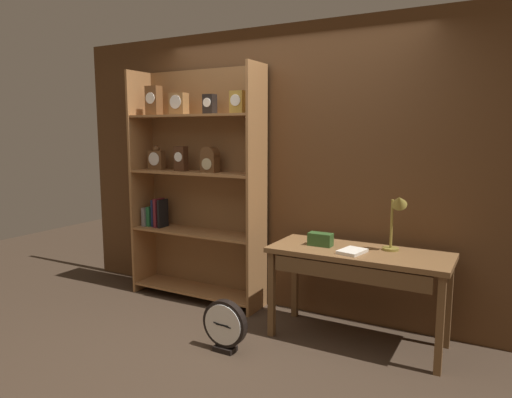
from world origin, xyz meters
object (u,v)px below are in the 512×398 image
(bookshelf, at_px, (195,184))
(toolbox_small, at_px, (320,239))
(round_clock_large, at_px, (225,325))
(open_repair_manual, at_px, (352,251))
(workbench, at_px, (358,263))
(desk_lamp, at_px, (397,213))

(bookshelf, xyz_separation_m, toolbox_small, (1.40, -0.22, -0.36))
(round_clock_large, bearing_deg, open_repair_manual, 34.51)
(bookshelf, height_order, workbench, bookshelf)
(workbench, bearing_deg, open_repair_manual, -107.76)
(round_clock_large, bearing_deg, desk_lamp, 34.54)
(open_repair_manual, bearing_deg, desk_lamp, 46.39)
(bookshelf, distance_m, toolbox_small, 1.46)
(workbench, height_order, round_clock_large, workbench)
(open_repair_manual, bearing_deg, workbench, 84.02)
(workbench, distance_m, toolbox_small, 0.35)
(desk_lamp, height_order, toolbox_small, desk_lamp)
(bookshelf, bearing_deg, workbench, -8.02)
(bookshelf, bearing_deg, round_clock_large, -44.22)
(workbench, distance_m, desk_lamp, 0.48)
(open_repair_manual, distance_m, round_clock_large, 1.12)
(open_repair_manual, bearing_deg, toolbox_small, 173.43)
(workbench, xyz_separation_m, round_clock_large, (-0.83, -0.63, -0.45))
(bookshelf, relative_size, round_clock_large, 5.60)
(workbench, relative_size, open_repair_manual, 6.28)
(workbench, relative_size, round_clock_large, 3.43)
(bookshelf, height_order, open_repair_manual, bookshelf)
(workbench, xyz_separation_m, toolbox_small, (-0.32, 0.02, 0.14))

